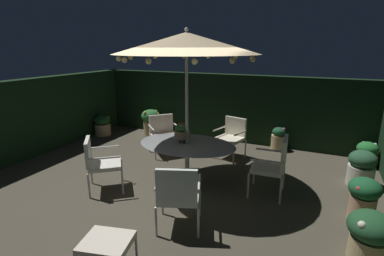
# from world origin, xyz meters

# --- Properties ---
(ground_plane) EXTENTS (7.90, 6.55, 0.02)m
(ground_plane) POSITION_xyz_m (0.00, 0.00, -0.01)
(ground_plane) COLOR #464133
(hedge_backdrop_rear) EXTENTS (7.90, 0.30, 1.81)m
(hedge_backdrop_rear) POSITION_xyz_m (0.00, 3.13, 0.90)
(hedge_backdrop_rear) COLOR black
(hedge_backdrop_rear) RESTS_ON ground_plane
(hedge_backdrop_left) EXTENTS (0.30, 6.55, 1.81)m
(hedge_backdrop_left) POSITION_xyz_m (-3.80, 0.00, 0.90)
(hedge_backdrop_left) COLOR black
(hedge_backdrop_left) RESTS_ON ground_plane
(patio_dining_table) EXTENTS (1.89, 1.32, 0.75)m
(patio_dining_table) POSITION_xyz_m (0.16, 0.29, 0.63)
(patio_dining_table) COLOR beige
(patio_dining_table) RESTS_ON ground_plane
(patio_umbrella) EXTENTS (2.58, 2.58, 2.83)m
(patio_umbrella) POSITION_xyz_m (0.16, 0.29, 2.56)
(patio_umbrella) COLOR silver
(patio_umbrella) RESTS_ON ground_plane
(centerpiece_planter) EXTENTS (0.30, 0.30, 0.40)m
(centerpiece_planter) POSITION_xyz_m (0.05, 0.33, 0.96)
(centerpiece_planter) COLOR #896751
(centerpiece_planter) RESTS_ON patio_dining_table
(patio_chair_north) EXTENTS (0.59, 0.63, 1.06)m
(patio_chair_north) POSITION_xyz_m (1.78, 0.37, 0.61)
(patio_chair_north) COLOR beige
(patio_chair_north) RESTS_ON ground_plane
(patio_chair_northeast) EXTENTS (0.72, 0.69, 0.93)m
(patio_chair_northeast) POSITION_xyz_m (0.58, 1.84, 0.55)
(patio_chair_northeast) COLOR beige
(patio_chair_northeast) RESTS_ON ground_plane
(patio_chair_east) EXTENTS (0.86, 0.86, 0.92)m
(patio_chair_east) POSITION_xyz_m (-1.00, 1.40, 0.54)
(patio_chair_east) COLOR beige
(patio_chair_east) RESTS_ON ground_plane
(patio_chair_southeast) EXTENTS (0.83, 0.83, 0.97)m
(patio_chair_southeast) POSITION_xyz_m (-1.08, -0.72, 0.57)
(patio_chair_southeast) COLOR silver
(patio_chair_southeast) RESTS_ON ground_plane
(patio_chair_south) EXTENTS (0.77, 0.75, 0.99)m
(patio_chair_south) POSITION_xyz_m (0.74, -1.21, 0.58)
(patio_chair_south) COLOR beige
(patio_chair_south) RESTS_ON ground_plane
(ottoman_footrest) EXTENTS (0.65, 0.59, 0.39)m
(ottoman_footrest) POSITION_xyz_m (0.34, -2.22, 0.34)
(ottoman_footrest) COLOR silver
(ottoman_footrest) RESTS_ON ground_plane
(potted_plant_back_left) EXTENTS (0.45, 0.45, 0.67)m
(potted_plant_back_left) POSITION_xyz_m (3.12, 0.14, 0.37)
(potted_plant_back_left) COLOR tan
(potted_plant_back_left) RESTS_ON ground_plane
(potted_plant_right_near) EXTENTS (0.46, 0.46, 0.54)m
(potted_plant_right_near) POSITION_xyz_m (3.41, 2.54, 0.26)
(potted_plant_right_near) COLOR #A5664E
(potted_plant_right_near) RESTS_ON ground_plane
(potted_plant_front_corner) EXTENTS (0.53, 0.53, 0.63)m
(potted_plant_front_corner) POSITION_xyz_m (3.10, -0.78, 0.35)
(potted_plant_front_corner) COLOR tan
(potted_plant_front_corner) RESTS_ON ground_plane
(potted_plant_back_right) EXTENTS (0.46, 0.46, 0.60)m
(potted_plant_back_right) POSITION_xyz_m (-3.39, 1.98, 0.30)
(potted_plant_back_right) COLOR tan
(potted_plant_back_right) RESTS_ON ground_plane
(potted_plant_left_near) EXTENTS (0.35, 0.35, 0.58)m
(potted_plant_left_near) POSITION_xyz_m (1.51, 2.80, 0.29)
(potted_plant_left_near) COLOR tan
(potted_plant_left_near) RESTS_ON ground_plane
(potted_plant_back_center) EXTENTS (0.55, 0.55, 0.74)m
(potted_plant_back_center) POSITION_xyz_m (-2.13, 2.63, 0.41)
(potted_plant_back_center) COLOR tan
(potted_plant_back_center) RESTS_ON ground_plane
(potted_plant_left_far) EXTENTS (0.48, 0.48, 0.68)m
(potted_plant_left_far) POSITION_xyz_m (3.21, 1.45, 0.35)
(potted_plant_left_far) COLOR beige
(potted_plant_left_far) RESTS_ON ground_plane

